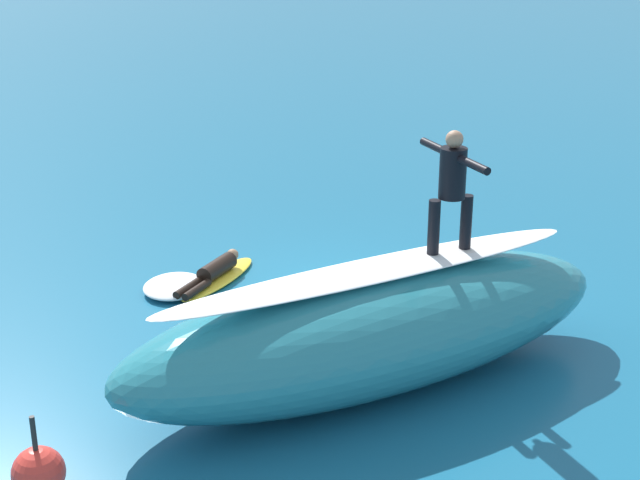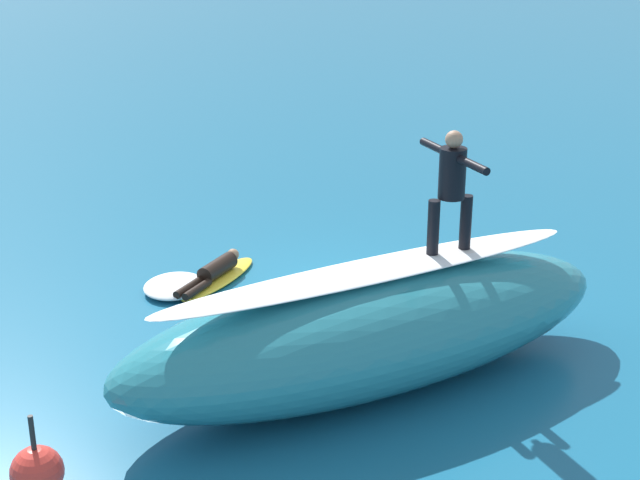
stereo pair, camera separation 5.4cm
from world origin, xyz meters
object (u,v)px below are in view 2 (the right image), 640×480
surfer_paddling (213,271)px  buoy_marker (37,472)px  surfer_riding (452,182)px  surfboard_riding (448,254)px  surfboard_paddling (218,279)px

surfer_paddling → buoy_marker: 5.50m
buoy_marker → surfer_riding: bearing=-174.9°
surfboard_riding → surfer_paddling: surfboard_riding is taller
surfer_riding → surfer_paddling: size_ratio=1.12×
surfboard_riding → surfer_riding: size_ratio=1.42×
surfboard_riding → surfer_riding: 0.93m
surfboard_riding → buoy_marker: bearing=8.6°
surfer_paddling → buoy_marker: bearing=-166.3°
surfboard_riding → surfer_riding: bearing=-86.5°
surfer_paddling → surfboard_riding: bearing=-101.7°
surfer_paddling → buoy_marker: size_ratio=1.49×
surfer_riding → buoy_marker: size_ratio=1.66×
buoy_marker → surfer_paddling: bearing=-130.1°
surfer_riding → surfboard_paddling: surfer_riding is taller
surfboard_riding → surfboard_paddling: bearing=-63.6°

